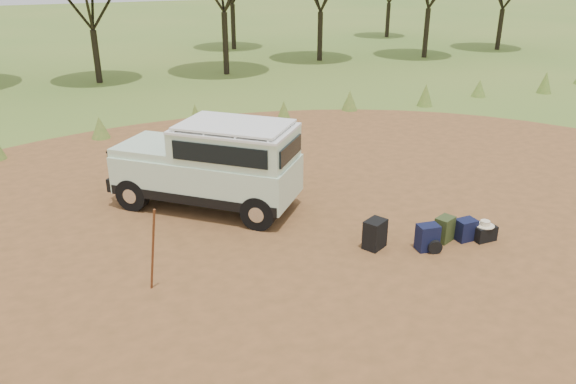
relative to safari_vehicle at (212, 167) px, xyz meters
name	(u,v)px	position (x,y,z in m)	size (l,w,h in m)	color
ground	(313,245)	(1.27, -2.58, -0.99)	(140.00, 140.00, 0.00)	#517B2B
dirt_clearing	(313,245)	(1.27, -2.58, -0.98)	(23.00, 23.00, 0.01)	brown
grass_fringe	(200,119)	(1.39, 6.09, -0.58)	(36.60, 1.60, 0.90)	#517B2B
safari_vehicle	(212,167)	(0.00, 0.00, 0.00)	(4.17, 4.03, 2.04)	silver
walking_staff	(153,250)	(-1.94, -3.02, -0.18)	(0.04, 0.04, 1.63)	#5F3216
backpack_black	(375,234)	(2.32, -3.18, -0.69)	(0.44, 0.32, 0.60)	black
backpack_navy	(427,237)	(3.22, -3.66, -0.72)	(0.41, 0.29, 0.54)	#101833
backpack_olive	(444,229)	(3.76, -3.50, -0.72)	(0.38, 0.27, 0.53)	#313F1D
duffel_navy	(465,230)	(4.19, -3.63, -0.76)	(0.40, 0.30, 0.45)	#101833
hard_case	(484,233)	(4.52, -3.79, -0.83)	(0.45, 0.32, 0.32)	black
stuff_sack	(433,245)	(3.29, -3.77, -0.85)	(0.28, 0.28, 0.28)	black
safari_hat	(485,224)	(4.52, -3.79, -0.63)	(0.38, 0.38, 0.11)	beige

